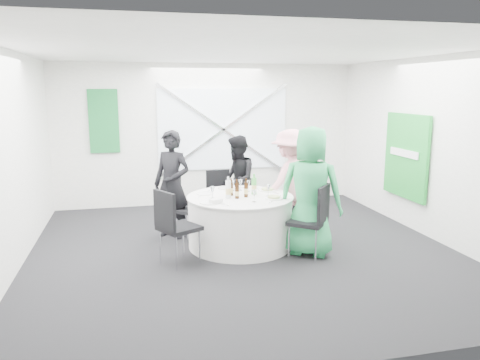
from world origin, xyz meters
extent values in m
plane|color=black|center=(0.00, 0.00, 0.00)|extent=(6.00, 6.00, 0.00)
plane|color=silver|center=(0.00, 0.00, 2.80)|extent=(6.00, 6.00, 0.00)
plane|color=white|center=(0.00, 3.00, 1.40)|extent=(6.00, 0.00, 6.00)
plane|color=white|center=(0.00, -3.00, 1.40)|extent=(6.00, 0.00, 6.00)
plane|color=white|center=(-3.00, 0.00, 1.40)|extent=(0.00, 6.00, 6.00)
plane|color=white|center=(3.00, 0.00, 1.40)|extent=(0.00, 6.00, 6.00)
cube|color=silver|center=(0.30, 2.96, 1.50)|extent=(2.60, 0.03, 1.60)
cube|color=silver|center=(0.30, 2.92, 1.50)|extent=(2.63, 0.05, 1.84)
cube|color=silver|center=(0.30, 2.92, 1.50)|extent=(2.63, 0.05, 1.84)
cube|color=#156A37|center=(-2.00, 2.95, 1.70)|extent=(0.55, 0.04, 1.20)
cube|color=green|center=(2.94, 0.60, 1.20)|extent=(0.05, 1.20, 1.40)
cylinder|color=silver|center=(0.00, 0.20, 0.37)|extent=(1.52, 1.52, 0.74)
cylinder|color=silver|center=(0.00, 0.20, 0.75)|extent=(1.56, 1.56, 0.02)
cube|color=black|center=(-0.08, 1.24, 0.46)|extent=(0.46, 0.46, 0.05)
cube|color=black|center=(-0.10, 1.45, 0.71)|extent=(0.41, 0.07, 0.46)
cylinder|color=silver|center=(0.08, 1.43, 0.22)|extent=(0.02, 0.02, 0.44)
cylinder|color=silver|center=(-0.27, 1.40, 0.22)|extent=(0.02, 0.02, 0.44)
cylinder|color=silver|center=(0.11, 1.08, 0.22)|extent=(0.02, 0.02, 0.44)
cylinder|color=silver|center=(-0.24, 1.06, 0.22)|extent=(0.02, 0.02, 0.44)
cube|color=black|center=(-0.75, 0.84, 0.44)|extent=(0.59, 0.59, 0.05)
cube|color=black|center=(-0.90, 0.97, 0.69)|extent=(0.29, 0.33, 0.44)
cylinder|color=silver|center=(-0.77, 1.08, 0.21)|extent=(0.02, 0.02, 0.42)
cylinder|color=silver|center=(-0.99, 0.83, 0.21)|extent=(0.02, 0.02, 0.42)
cylinder|color=silver|center=(-0.52, 0.86, 0.21)|extent=(0.02, 0.02, 0.42)
cylinder|color=silver|center=(-0.73, 0.61, 0.21)|extent=(0.02, 0.02, 0.42)
cube|color=black|center=(1.01, 0.56, 0.42)|extent=(0.50, 0.50, 0.05)
cube|color=black|center=(1.19, 0.62, 0.66)|extent=(0.16, 0.37, 0.42)
cylinder|color=silver|center=(1.21, 0.46, 0.20)|extent=(0.02, 0.02, 0.40)
cylinder|color=silver|center=(1.11, 0.76, 0.20)|extent=(0.02, 0.02, 0.40)
cylinder|color=silver|center=(0.91, 0.35, 0.20)|extent=(0.02, 0.02, 0.40)
cylinder|color=silver|center=(0.81, 0.65, 0.20)|extent=(0.02, 0.02, 0.40)
cube|color=black|center=(0.80, -0.46, 0.50)|extent=(0.66, 0.66, 0.06)
cube|color=black|center=(0.97, -0.60, 0.78)|extent=(0.32, 0.37, 0.50)
cylinder|color=silver|center=(0.82, -0.72, 0.24)|extent=(0.02, 0.02, 0.48)
cylinder|color=silver|center=(1.06, -0.43, 0.24)|extent=(0.02, 0.02, 0.48)
cylinder|color=silver|center=(0.53, -0.48, 0.24)|extent=(0.02, 0.02, 0.48)
cylinder|color=silver|center=(0.77, -0.19, 0.24)|extent=(0.02, 0.02, 0.48)
cube|color=black|center=(-0.95, -0.33, 0.50)|extent=(0.63, 0.63, 0.06)
cube|color=black|center=(-1.14, -0.44, 0.77)|extent=(0.26, 0.41, 0.50)
cylinder|color=silver|center=(-1.20, -0.26, 0.24)|extent=(0.02, 0.02, 0.48)
cylinder|color=silver|center=(-1.02, -0.59, 0.24)|extent=(0.02, 0.02, 0.48)
cylinder|color=silver|center=(-0.88, -0.08, 0.24)|extent=(0.02, 0.02, 0.48)
cylinder|color=silver|center=(-0.69, -0.40, 0.24)|extent=(0.02, 0.02, 0.48)
imported|color=black|center=(-0.93, 0.89, 0.84)|extent=(0.73, 0.69, 1.68)
imported|color=black|center=(0.21, 1.32, 0.77)|extent=(0.54, 0.81, 1.54)
imported|color=pink|center=(0.94, 0.69, 0.84)|extent=(1.19, 0.95, 1.68)
imported|color=#2B9F5A|center=(0.87, -0.36, 0.91)|extent=(1.06, 0.97, 1.81)
cylinder|color=white|center=(-0.09, 0.77, 0.77)|extent=(0.27, 0.27, 0.01)
cylinder|color=white|center=(-0.48, 0.45, 0.77)|extent=(0.25, 0.25, 0.01)
cylinder|color=white|center=(0.50, 0.46, 0.77)|extent=(0.28, 0.28, 0.01)
cylinder|color=#95B05E|center=(0.50, 0.46, 0.79)|extent=(0.18, 0.18, 0.02)
cylinder|color=white|center=(0.43, -0.08, 0.77)|extent=(0.26, 0.26, 0.01)
cylinder|color=#95B05E|center=(0.43, -0.08, 0.79)|extent=(0.17, 0.17, 0.02)
cylinder|color=white|center=(-0.50, -0.11, 0.77)|extent=(0.28, 0.28, 0.01)
cube|color=silver|center=(-0.42, -0.15, 0.80)|extent=(0.20, 0.17, 0.05)
cylinder|color=#3A1E0A|center=(-0.12, 0.27, 0.86)|extent=(0.06, 0.06, 0.20)
cylinder|color=#3A1E0A|center=(-0.12, 0.27, 0.99)|extent=(0.02, 0.02, 0.06)
cylinder|color=tan|center=(-0.12, 0.27, 0.84)|extent=(0.06, 0.06, 0.07)
cylinder|color=#3A1E0A|center=(-0.03, 0.27, 0.85)|extent=(0.06, 0.06, 0.18)
cylinder|color=#3A1E0A|center=(-0.03, 0.27, 0.97)|extent=(0.02, 0.02, 0.06)
cylinder|color=tan|center=(-0.03, 0.27, 0.83)|extent=(0.06, 0.06, 0.06)
cylinder|color=#3A1E0A|center=(0.07, 0.12, 0.87)|extent=(0.06, 0.06, 0.22)
cylinder|color=#3A1E0A|center=(0.07, 0.12, 1.01)|extent=(0.02, 0.02, 0.06)
cylinder|color=tan|center=(0.07, 0.12, 0.85)|extent=(0.06, 0.06, 0.08)
cylinder|color=#3A1E0A|center=(-0.08, 0.06, 0.85)|extent=(0.06, 0.06, 0.18)
cylinder|color=#3A1E0A|center=(-0.08, 0.06, 0.97)|extent=(0.02, 0.02, 0.06)
cylinder|color=tan|center=(-0.08, 0.06, 0.83)|extent=(0.06, 0.06, 0.06)
cylinder|color=green|center=(0.23, 0.27, 0.88)|extent=(0.08, 0.08, 0.25)
cylinder|color=green|center=(0.23, 0.27, 1.04)|extent=(0.03, 0.03, 0.06)
cylinder|color=tan|center=(0.23, 0.27, 0.86)|extent=(0.08, 0.08, 0.09)
cylinder|color=silver|center=(-0.19, 0.12, 0.89)|extent=(0.08, 0.08, 0.25)
cylinder|color=silver|center=(-0.19, 0.12, 1.04)|extent=(0.03, 0.03, 0.06)
cylinder|color=tan|center=(-0.19, 0.12, 0.86)|extent=(0.08, 0.08, 0.09)
cylinder|color=white|center=(0.11, -0.19, 0.76)|extent=(0.06, 0.06, 0.00)
cylinder|color=white|center=(0.11, -0.19, 0.81)|extent=(0.01, 0.01, 0.10)
cone|color=white|center=(0.11, -0.19, 0.89)|extent=(0.07, 0.07, 0.08)
cylinder|color=white|center=(0.10, 0.58, 0.76)|extent=(0.06, 0.06, 0.00)
cylinder|color=white|center=(0.10, 0.58, 0.81)|extent=(0.01, 0.01, 0.10)
cone|color=white|center=(0.10, 0.58, 0.89)|extent=(0.07, 0.07, 0.08)
cylinder|color=white|center=(-0.03, 0.58, 0.76)|extent=(0.06, 0.06, 0.00)
cylinder|color=white|center=(-0.03, 0.58, 0.81)|extent=(0.01, 0.01, 0.10)
cone|color=white|center=(-0.03, 0.58, 0.89)|extent=(0.07, 0.07, 0.08)
cylinder|color=white|center=(0.40, 0.11, 0.76)|extent=(0.06, 0.06, 0.00)
cylinder|color=white|center=(0.40, 0.11, 0.81)|extent=(0.01, 0.01, 0.10)
cone|color=white|center=(0.40, 0.11, 0.89)|extent=(0.07, 0.07, 0.08)
cylinder|color=white|center=(0.19, 0.48, 0.76)|extent=(0.06, 0.06, 0.00)
cylinder|color=white|center=(0.19, 0.48, 0.81)|extent=(0.01, 0.01, 0.10)
cone|color=white|center=(0.19, 0.48, 0.89)|extent=(0.07, 0.07, 0.08)
cylinder|color=white|center=(-0.41, 0.16, 0.76)|extent=(0.06, 0.06, 0.00)
cylinder|color=white|center=(-0.41, 0.16, 0.81)|extent=(0.01, 0.01, 0.10)
cone|color=white|center=(-0.41, 0.16, 0.89)|extent=(0.07, 0.07, 0.08)
cube|color=silver|center=(-0.41, 0.61, 0.76)|extent=(0.08, 0.14, 0.01)
cube|color=silver|center=(-0.56, 0.33, 0.76)|extent=(0.09, 0.14, 0.01)
cube|color=silver|center=(0.57, 0.27, 0.76)|extent=(0.07, 0.14, 0.01)
cube|color=silver|center=(0.36, 0.65, 0.76)|extent=(0.10, 0.13, 0.01)
cube|color=silver|center=(0.32, -0.28, 0.76)|extent=(0.11, 0.13, 0.01)
cube|color=silver|center=(0.55, 0.02, 0.76)|extent=(0.10, 0.13, 0.01)
cube|color=silver|center=(0.19, 0.74, 0.76)|extent=(0.15, 0.02, 0.01)
cube|color=silver|center=(-0.12, 0.76, 0.76)|extent=(0.15, 0.03, 0.01)
cube|color=silver|center=(-0.52, -0.04, 0.76)|extent=(0.11, 0.12, 0.01)
cube|color=silver|center=(-0.31, -0.28, 0.76)|extent=(0.11, 0.12, 0.01)
camera|label=1|loc=(-1.53, -6.28, 2.30)|focal=35.00mm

